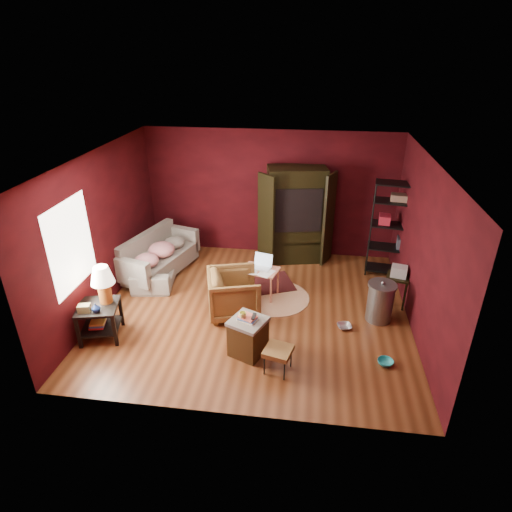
{
  "coord_description": "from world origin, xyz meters",
  "views": [
    {
      "loc": [
        0.92,
        -6.54,
        4.41
      ],
      "look_at": [
        0.0,
        0.2,
        1.0
      ],
      "focal_mm": 30.0,
      "sensor_mm": 36.0,
      "label": 1
    }
  ],
  "objects_px": {
    "wire_shelving": "(396,226)",
    "laptop_desk": "(261,272)",
    "hamper": "(248,336)",
    "armchair": "(234,292)",
    "sofa": "(158,257)",
    "side_table": "(101,296)",
    "tv_armoire": "(296,214)"
  },
  "relations": [
    {
      "from": "armchair",
      "to": "hamper",
      "type": "distance_m",
      "value": 1.16
    },
    {
      "from": "armchair",
      "to": "wire_shelving",
      "type": "height_order",
      "value": "wire_shelving"
    },
    {
      "from": "side_table",
      "to": "wire_shelving",
      "type": "xyz_separation_m",
      "value": [
        5.0,
        2.79,
        0.34
      ]
    },
    {
      "from": "wire_shelving",
      "to": "hamper",
      "type": "bearing_deg",
      "value": -123.35
    },
    {
      "from": "side_table",
      "to": "tv_armoire",
      "type": "bearing_deg",
      "value": 47.35
    },
    {
      "from": "laptop_desk",
      "to": "tv_armoire",
      "type": "distance_m",
      "value": 1.83
    },
    {
      "from": "armchair",
      "to": "side_table",
      "type": "bearing_deg",
      "value": 98.35
    },
    {
      "from": "side_table",
      "to": "wire_shelving",
      "type": "height_order",
      "value": "wire_shelving"
    },
    {
      "from": "hamper",
      "to": "laptop_desk",
      "type": "xyz_separation_m",
      "value": [
        -0.02,
        1.75,
        0.18
      ]
    },
    {
      "from": "armchair",
      "to": "hamper",
      "type": "height_order",
      "value": "armchair"
    },
    {
      "from": "armchair",
      "to": "laptop_desk",
      "type": "xyz_separation_m",
      "value": [
        0.39,
        0.68,
        0.06
      ]
    },
    {
      "from": "laptop_desk",
      "to": "wire_shelving",
      "type": "bearing_deg",
      "value": 40.01
    },
    {
      "from": "side_table",
      "to": "laptop_desk",
      "type": "relative_size",
      "value": 1.51
    },
    {
      "from": "wire_shelving",
      "to": "laptop_desk",
      "type": "bearing_deg",
      "value": -147.33
    },
    {
      "from": "side_table",
      "to": "wire_shelving",
      "type": "bearing_deg",
      "value": 29.19
    },
    {
      "from": "armchair",
      "to": "tv_armoire",
      "type": "bearing_deg",
      "value": -38.08
    },
    {
      "from": "side_table",
      "to": "hamper",
      "type": "bearing_deg",
      "value": -4.11
    },
    {
      "from": "hamper",
      "to": "tv_armoire",
      "type": "relative_size",
      "value": 0.34
    },
    {
      "from": "sofa",
      "to": "hamper",
      "type": "relative_size",
      "value": 2.72
    },
    {
      "from": "sofa",
      "to": "tv_armoire",
      "type": "relative_size",
      "value": 0.93
    },
    {
      "from": "tv_armoire",
      "to": "side_table",
      "type": "bearing_deg",
      "value": -143.91
    },
    {
      "from": "sofa",
      "to": "side_table",
      "type": "bearing_deg",
      "value": 167.7
    },
    {
      "from": "sofa",
      "to": "side_table",
      "type": "height_order",
      "value": "side_table"
    },
    {
      "from": "armchair",
      "to": "hamper",
      "type": "bearing_deg",
      "value": -174.41
    },
    {
      "from": "sofa",
      "to": "armchair",
      "type": "distance_m",
      "value": 2.23
    },
    {
      "from": "armchair",
      "to": "tv_armoire",
      "type": "height_order",
      "value": "tv_armoire"
    },
    {
      "from": "laptop_desk",
      "to": "sofa",
      "type": "bearing_deg",
      "value": -179.89
    },
    {
      "from": "sofa",
      "to": "laptop_desk",
      "type": "bearing_deg",
      "value": -112.56
    },
    {
      "from": "sofa",
      "to": "tv_armoire",
      "type": "xyz_separation_m",
      "value": [
        2.79,
        1.05,
        0.71
      ]
    },
    {
      "from": "hamper",
      "to": "armchair",
      "type": "bearing_deg",
      "value": 111.34
    },
    {
      "from": "sofa",
      "to": "tv_armoire",
      "type": "bearing_deg",
      "value": -77.18
    },
    {
      "from": "sofa",
      "to": "hamper",
      "type": "height_order",
      "value": "sofa"
    }
  ]
}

